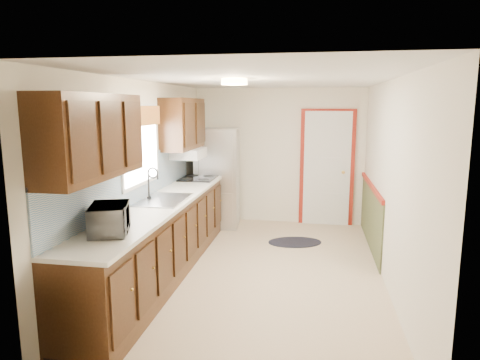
% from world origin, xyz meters
% --- Properties ---
extents(room_shell, '(3.20, 5.20, 2.52)m').
position_xyz_m(room_shell, '(0.00, 0.00, 1.20)').
color(room_shell, '#CEB591').
rests_on(room_shell, ground).
extents(kitchen_run, '(0.63, 4.00, 2.20)m').
position_xyz_m(kitchen_run, '(-1.24, -0.29, 0.81)').
color(kitchen_run, '#311A0B').
rests_on(kitchen_run, ground).
extents(back_wall_trim, '(1.12, 2.30, 2.08)m').
position_xyz_m(back_wall_trim, '(0.99, 2.21, 0.89)').
color(back_wall_trim, maroon).
rests_on(back_wall_trim, ground).
extents(ceiling_fixture, '(0.30, 0.30, 0.06)m').
position_xyz_m(ceiling_fixture, '(-0.30, -0.20, 2.36)').
color(ceiling_fixture, '#FFD88C').
rests_on(ceiling_fixture, room_shell).
extents(microwave, '(0.41, 0.54, 0.33)m').
position_xyz_m(microwave, '(-1.20, -1.60, 1.10)').
color(microwave, white).
rests_on(microwave, kitchen_run).
extents(refrigerator, '(0.77, 0.75, 1.71)m').
position_xyz_m(refrigerator, '(-1.02, 2.05, 0.85)').
color(refrigerator, '#B7B7BC').
rests_on(refrigerator, ground).
extents(rug, '(0.93, 0.72, 0.01)m').
position_xyz_m(rug, '(0.37, 1.30, 0.01)').
color(rug, black).
rests_on(rug, ground).
extents(cooktop, '(0.53, 0.64, 0.02)m').
position_xyz_m(cooktop, '(-1.19, 1.40, 0.95)').
color(cooktop, black).
rests_on(cooktop, kitchen_run).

